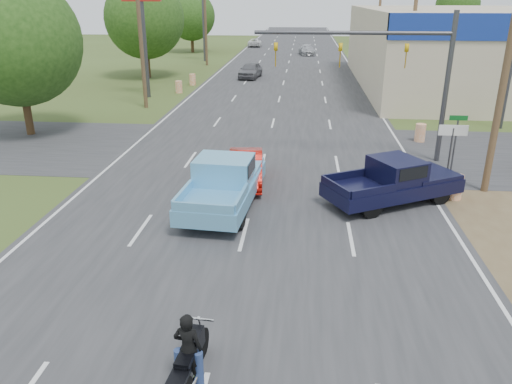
# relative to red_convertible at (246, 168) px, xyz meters

# --- Properties ---
(main_road) EXTENTS (15.00, 180.00, 0.02)m
(main_road) POSITION_rel_red_convertible_xyz_m (0.50, 26.98, -0.66)
(main_road) COLOR #2D2D30
(main_road) RESTS_ON ground
(cross_road) EXTENTS (120.00, 10.00, 0.02)m
(cross_road) POSITION_rel_red_convertible_xyz_m (0.50, 4.98, -0.66)
(cross_road) COLOR #2D2D30
(cross_road) RESTS_ON ground
(utility_pole_1) EXTENTS (2.00, 0.28, 10.00)m
(utility_pole_1) POSITION_rel_red_convertible_xyz_m (10.00, -0.02, 4.64)
(utility_pole_1) COLOR #4C3823
(utility_pole_1) RESTS_ON ground
(utility_pole_2) EXTENTS (2.00, 0.28, 10.00)m
(utility_pole_2) POSITION_rel_red_convertible_xyz_m (10.00, 17.98, 4.64)
(utility_pole_2) COLOR #4C3823
(utility_pole_2) RESTS_ON ground
(utility_pole_3) EXTENTS (2.00, 0.28, 10.00)m
(utility_pole_3) POSITION_rel_red_convertible_xyz_m (10.00, 35.98, 4.64)
(utility_pole_3) COLOR #4C3823
(utility_pole_3) RESTS_ON ground
(utility_pole_5) EXTENTS (2.00, 0.28, 10.00)m
(utility_pole_5) POSITION_rel_red_convertible_xyz_m (-9.00, 14.98, 4.64)
(utility_pole_5) COLOR #4C3823
(utility_pole_5) RESTS_ON ground
(utility_pole_6) EXTENTS (2.00, 0.28, 10.00)m
(utility_pole_6) POSITION_rel_red_convertible_xyz_m (-9.00, 38.98, 4.64)
(utility_pole_6) COLOR #4C3823
(utility_pole_6) RESTS_ON ground
(tree_0) EXTENTS (7.14, 7.14, 8.84)m
(tree_0) POSITION_rel_red_convertible_xyz_m (-13.50, 6.98, 4.59)
(tree_0) COLOR #422D19
(tree_0) RESTS_ON ground
(tree_1) EXTENTS (7.56, 7.56, 9.36)m
(tree_1) POSITION_rel_red_convertible_xyz_m (-13.00, 28.98, 4.90)
(tree_1) COLOR #422D19
(tree_1) RESTS_ON ground
(tree_2) EXTENTS (6.72, 6.72, 8.32)m
(tree_2) POSITION_rel_red_convertible_xyz_m (-13.70, 52.98, 4.28)
(tree_2) COLOR #422D19
(tree_2) RESTS_ON ground
(tree_5) EXTENTS (7.98, 7.98, 9.88)m
(tree_5) POSITION_rel_red_convertible_xyz_m (30.50, 81.98, 5.21)
(tree_5) COLOR #422D19
(tree_5) RESTS_ON ground
(tree_6) EXTENTS (8.82, 8.82, 10.92)m
(tree_6) POSITION_rel_red_convertible_xyz_m (-29.50, 81.98, 5.83)
(tree_6) COLOR #422D19
(tree_6) RESTS_ON ground
(barrel_0) EXTENTS (0.56, 0.56, 1.00)m
(barrel_0) POSITION_rel_red_convertible_xyz_m (8.50, -1.02, -0.17)
(barrel_0) COLOR orange
(barrel_0) RESTS_ON ground
(barrel_1) EXTENTS (0.56, 0.56, 1.00)m
(barrel_1) POSITION_rel_red_convertible_xyz_m (8.90, 7.48, -0.17)
(barrel_1) COLOR orange
(barrel_1) RESTS_ON ground
(barrel_2) EXTENTS (0.56, 0.56, 1.00)m
(barrel_2) POSITION_rel_red_convertible_xyz_m (-8.00, 20.98, -0.17)
(barrel_2) COLOR orange
(barrel_2) RESTS_ON ground
(barrel_3) EXTENTS (0.56, 0.56, 1.00)m
(barrel_3) POSITION_rel_red_convertible_xyz_m (-7.70, 24.98, -0.17)
(barrel_3) COLOR orange
(barrel_3) RESTS_ON ground
(pole_sign_left_near) EXTENTS (3.00, 0.35, 9.20)m
(pole_sign_left_near) POSITION_rel_red_convertible_xyz_m (-10.00, 18.98, 6.50)
(pole_sign_left_near) COLOR #3F3F44
(pole_sign_left_near) RESTS_ON ground
(pole_sign_left_far) EXTENTS (3.00, 0.35, 9.20)m
(pole_sign_left_far) POSITION_rel_red_convertible_xyz_m (-10.00, 42.98, 6.50)
(pole_sign_left_far) COLOR #3F3F44
(pole_sign_left_far) RESTS_ON ground
(lane_sign) EXTENTS (1.20, 0.08, 2.52)m
(lane_sign) POSITION_rel_red_convertible_xyz_m (8.70, 0.98, 1.23)
(lane_sign) COLOR #3F3F44
(lane_sign) RESTS_ON ground
(street_name_sign) EXTENTS (0.80, 0.08, 2.61)m
(street_name_sign) POSITION_rel_red_convertible_xyz_m (9.30, 2.48, 0.94)
(street_name_sign) COLOR #3F3F44
(street_name_sign) RESTS_ON ground
(signal_mast) EXTENTS (9.12, 0.40, 7.00)m
(signal_mast) POSITION_rel_red_convertible_xyz_m (6.32, 3.98, 4.13)
(signal_mast) COLOR #3F3F44
(signal_mast) RESTS_ON ground
(red_convertible) EXTENTS (1.77, 4.19, 1.35)m
(red_convertible) POSITION_rel_red_convertible_xyz_m (0.00, 0.00, 0.00)
(red_convertible) COLOR #AF0F08
(red_convertible) RESTS_ON ground
(motorcycle) EXTENTS (0.69, 2.25, 1.14)m
(motorcycle) POSITION_rel_red_convertible_xyz_m (0.19, -12.17, -0.17)
(motorcycle) COLOR black
(motorcycle) RESTS_ON ground
(rider) EXTENTS (0.63, 0.45, 1.63)m
(rider) POSITION_rel_red_convertible_xyz_m (0.20, -12.11, 0.14)
(rider) COLOR black
(rider) RESTS_ON ground
(blue_pickup) EXTENTS (2.74, 6.05, 1.95)m
(blue_pickup) POSITION_rel_red_convertible_xyz_m (-0.52, -2.57, 0.31)
(blue_pickup) COLOR black
(blue_pickup) RESTS_ON ground
(navy_pickup) EXTENTS (5.69, 4.41, 1.78)m
(navy_pickup) POSITION_rel_red_convertible_xyz_m (6.05, -1.59, 0.23)
(navy_pickup) COLOR black
(navy_pickup) RESTS_ON ground
(distant_car_grey) EXTENTS (2.32, 4.61, 1.51)m
(distant_car_grey) POSITION_rel_red_convertible_xyz_m (-2.88, 29.64, 0.08)
(distant_car_grey) COLOR #5D5D62
(distant_car_grey) RESTS_ON ground
(distant_car_silver) EXTENTS (2.48, 4.77, 1.32)m
(distant_car_silver) POSITION_rel_red_convertible_xyz_m (2.68, 51.31, -0.01)
(distant_car_silver) COLOR #ABACB0
(distant_car_silver) RESTS_ON ground
(distant_car_white) EXTENTS (2.26, 4.53, 1.23)m
(distant_car_white) POSITION_rel_red_convertible_xyz_m (-5.64, 62.60, -0.06)
(distant_car_white) COLOR silver
(distant_car_white) RESTS_ON ground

